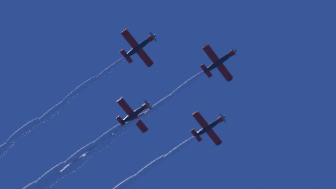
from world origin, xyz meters
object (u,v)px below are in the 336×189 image
(airplane_lead, at_px, (220,62))
(airplane_left_wingman, at_px, (209,127))
(airplane_slot_tail, at_px, (135,114))
(airplane_right_wingman, at_px, (139,47))

(airplane_lead, xyz_separation_m, airplane_left_wingman, (10.73, 6.82, -0.22))
(airplane_left_wingman, xyz_separation_m, airplane_slot_tail, (-8.12, 11.67, 0.50))
(airplane_left_wingman, distance_m, airplane_slot_tail, 14.23)
(airplane_right_wingman, bearing_deg, airplane_left_wingman, -15.01)
(airplane_lead, bearing_deg, airplane_slot_tail, 81.96)
(airplane_lead, height_order, airplane_right_wingman, airplane_right_wingman)
(airplane_lead, distance_m, airplane_left_wingman, 12.72)
(airplane_left_wingman, bearing_deg, airplane_lead, -147.56)
(airplane_right_wingman, relative_size, airplane_slot_tail, 1.00)
(airplane_right_wingman, bearing_deg, airplane_lead, -54.43)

